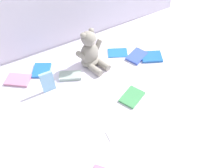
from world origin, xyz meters
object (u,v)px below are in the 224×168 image
Objects in this scene: teddy_bear at (90,53)px; book_case_3 at (42,70)px; book_case_4 at (152,57)px; book_case_8 at (132,97)px; book_case_9 at (48,82)px; book_case_7 at (70,76)px; book_case_1 at (118,132)px; book_case_2 at (118,53)px; book_case_0 at (137,56)px; book_case_5 at (18,80)px.

book_case_3 is at bearing 146.86° from teddy_bear.
book_case_8 is (-0.28, -0.21, -0.00)m from book_case_4.
book_case_4 is at bearing -4.06° from book_case_9.
book_case_7 is 0.98× the size of book_case_8.
book_case_1 is 0.82× the size of book_case_9.
book_case_9 reaches higher than book_case_8.
book_case_4 and book_case_8 have the same top height.
book_case_7 is at bearing 15.12° from book_case_9.
book_case_2 is at bearing -105.54° from book_case_4.
book_case_9 is at bearing -51.45° from book_case_7.
book_case_0 and book_case_5 have the same top height.
book_case_8 is at bearing -94.13° from teddy_bear.
book_case_3 and book_case_4 have the same top height.
book_case_0 is 0.99× the size of book_case_9.
book_case_8 is at bearing -27.71° from book_case_4.
book_case_8 is (0.35, -0.44, -0.00)m from book_case_3.
book_case_1 is 0.92× the size of book_case_3.
book_case_1 is 0.87× the size of book_case_2.
book_case_5 is (-0.61, 0.08, 0.00)m from book_case_2.
teddy_bear is 1.93× the size of book_case_2.
teddy_bear is 1.82× the size of book_case_9.
book_case_0 is 1.11× the size of book_case_3.
book_case_3 is 0.14m from book_case_5.
book_case_9 is (-0.48, -0.08, 0.06)m from book_case_2.
book_case_9 reaches higher than book_case_7.
teddy_bear is at bearing 172.06° from book_case_1.
teddy_bear is 2.22× the size of book_case_1.
book_case_8 is 0.98× the size of book_case_9.
book_case_5 is at bearing 132.20° from book_case_9.
book_case_4 reaches higher than book_case_1.
book_case_0 is at bearing -63.95° from book_case_8.
teddy_bear is 0.36m from book_case_8.
book_case_0 is 0.72m from book_case_5.
book_case_7 is (-0.50, 0.10, 0.00)m from book_case_4.
book_case_9 is (-0.36, 0.27, 0.06)m from book_case_8.
book_case_3 is (-0.18, 0.58, 0.00)m from book_case_1.
book_case_1 is at bearing 31.22° from book_case_7.
book_case_2 is (0.19, 0.00, -0.08)m from teddy_bear.
book_case_5 is (-0.70, 0.17, 0.00)m from book_case_0.
book_case_1 is 0.61m from book_case_3.
book_case_7 is at bearing -77.00° from book_case_5.
book_case_5 is at bearing -80.09° from book_case_4.
book_case_3 is 0.17m from book_case_9.
book_case_9 is at bearing -102.49° from book_case_5.
book_case_9 is (-0.19, 0.42, 0.06)m from book_case_1.
book_case_3 reaches higher than book_case_2.
book_case_9 is at bearing 116.20° from book_case_3.
book_case_1 is 0.79× the size of book_case_5.
book_case_1 is 0.23m from book_case_8.
book_case_1 is at bearing 136.79° from book_case_3.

